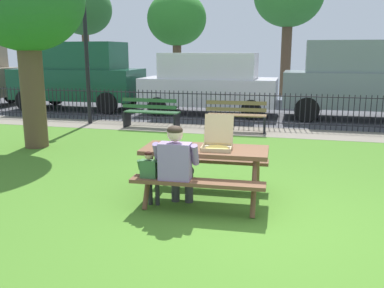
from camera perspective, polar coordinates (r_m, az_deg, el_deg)
The scene contains 18 objects.
ground at distance 6.85m, azimuth 10.47°, elevation -5.97°, with size 28.00×10.96×0.02m, color #477B25.
cobblestone_walkway at distance 11.48m, azimuth 12.20°, elevation 1.48°, with size 28.00×1.40×0.01m, color gray.
street_asphalt at distance 15.67m, azimuth 12.87°, elevation 4.33°, with size 28.00×7.09×0.01m, color #424247.
picnic_table_foreground at distance 6.08m, azimuth 1.77°, elevation -2.15°, with size 1.87×1.57×0.79m.
pizza_box_open at distance 6.02m, azimuth 3.49°, elevation 0.24°, with size 0.46×0.52×0.47m.
pizza_slice_on_table at distance 6.02m, azimuth -1.67°, elevation -0.54°, with size 0.30×0.30×0.02m.
adult_at_table at distance 5.65m, azimuth -2.08°, elevation -2.66°, with size 0.62×0.60×1.19m.
child_at_table at distance 5.76m, azimuth -5.69°, elevation -4.00°, with size 0.32×0.31×0.83m.
iron_fence_streetside at distance 12.09m, azimuth 12.46°, elevation 4.46°, with size 20.14×0.03×0.99m.
park_bench_left at distance 11.97m, azimuth -5.58°, elevation 4.19°, with size 1.61×0.50×0.85m.
park_bench_center at distance 11.38m, azimuth 6.04°, elevation 3.74°, with size 1.62×0.54×0.85m.
lamp_post_walkway at distance 12.87m, azimuth -14.23°, elevation 13.38°, with size 0.28×0.28×3.94m.
tree_near_table at distance 10.06m, azimuth -21.71°, elevation 17.55°, with size 2.51×2.51×4.39m.
parked_car_left at distance 16.30m, azimuth -15.32°, elevation 9.14°, with size 4.72×2.10×2.46m.
parked_car_center at distance 14.52m, azimuth 2.32°, elevation 8.39°, with size 4.61×1.98×2.08m.
parked_car_right at distance 14.31m, azimuth 21.99°, elevation 8.28°, with size 4.70×2.08×2.46m.
far_tree_left at distance 23.68m, azimuth -14.48°, elevation 17.18°, with size 2.92×2.92×5.59m.
far_tree_midleft at distance 21.71m, azimuth -2.09°, elevation 16.54°, with size 2.94×2.94×5.04m.
Camera 1 is at (0.39, -5.01, 2.13)m, focal length 39.24 mm.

